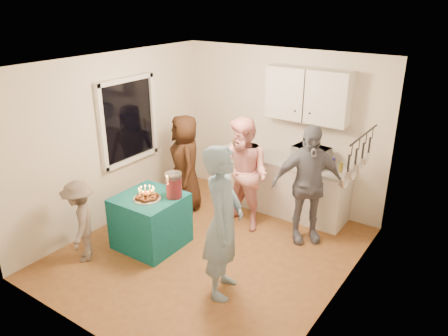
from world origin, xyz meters
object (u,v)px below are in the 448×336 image
Objects in this scene: microwave at (311,156)px; woman_back_right at (307,184)px; punch_jar at (174,186)px; party_table at (151,221)px; man_birthday at (223,223)px; woman_back_center at (244,175)px; child_near_left at (80,222)px; woman_back_left at (185,163)px; counter at (280,186)px.

woman_back_right is (0.24, -0.63, -0.18)m from microwave.
microwave is 0.30× the size of woman_back_right.
microwave is 1.55× the size of punch_jar.
man_birthday is at bearing -11.14° from party_table.
punch_jar is (0.30, 0.19, 0.55)m from party_table.
woman_back_center is at bearing -122.62° from microwave.
punch_jar is 1.24m from man_birthday.
child_near_left is at bearing -122.56° from party_table.
woman_back_left is at bearing 121.95° from punch_jar.
child_near_left is at bearing -175.38° from woman_back_right.
child_near_left is at bearing -115.44° from woman_back_center.
child_near_left is (-1.51, -2.81, 0.14)m from counter.
woman_back_right is (0.29, 1.67, -0.06)m from man_birthday.
man_birthday is at bearing 60.60° from child_near_left.
woman_back_right reaches higher than party_table.
party_table is at bearing 58.06° from man_birthday.
party_table is 1.33m from woman_back_left.
woman_back_right is (0.73, -0.63, 0.44)m from counter.
man_birthday is 1.64× the size of child_near_left.
child_near_left is at bearing 83.74° from man_birthday.
punch_jar is at bearing -19.47° from woman_back_left.
party_table is at bearing -119.85° from microwave.
woman_back_right reaches higher than woman_back_center.
woman_back_center reaches higher than microwave.
child_near_left is at bearing -129.37° from punch_jar.
microwave is 0.30× the size of woman_back_center.
counter is 1.38× the size of woman_back_left.
woman_back_center is at bearing 2.66° from man_birthday.
party_table is at bearing 103.50° from child_near_left.
woman_back_right is (0.93, 0.21, 0.00)m from woman_back_center.
woman_back_right is (1.43, 1.20, -0.06)m from punch_jar.
party_table is at bearing -116.17° from woman_back_center.
woman_back_right is 3.14m from child_near_left.
child_near_left is (-0.80, -0.98, -0.36)m from punch_jar.
woman_back_right is at bearing 43.29° from woman_back_left.
microwave is at bearing 58.98° from woman_back_center.
party_table is at bearing -35.74° from woman_back_left.
woman_back_center is 2.38m from child_near_left.
microwave is 2.30m from man_birthday.
woman_back_center is (0.81, 1.18, 0.49)m from party_table.
punch_jar is 1.32m from child_near_left.
party_table is at bearing -116.47° from counter.
woman_back_right is at bearing -40.79° from counter.
punch_jar is 0.20× the size of woman_back_center.
counter is at bearing 85.03° from woman_back_center.
man_birthday is 1.08× the size of woman_back_center.
child_near_left reaches higher than counter.
woman_back_left is (-0.64, 1.03, -0.13)m from punch_jar.
man_birthday is at bearing -84.55° from microwave.
woman_back_left is 1.40× the size of child_near_left.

